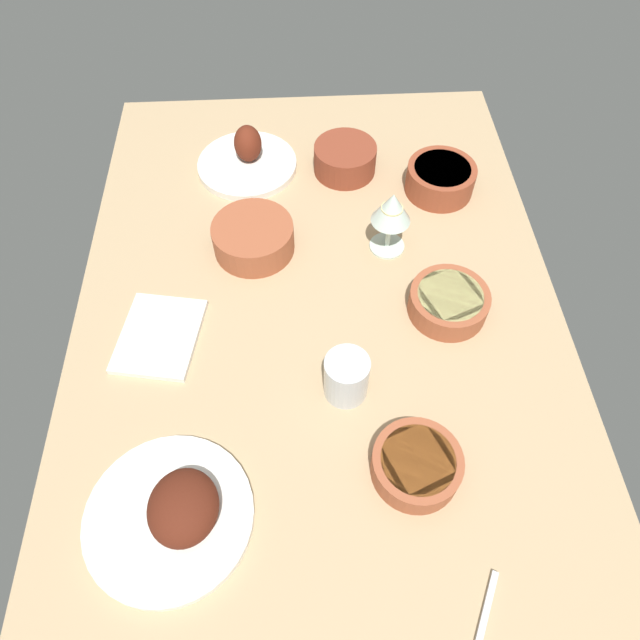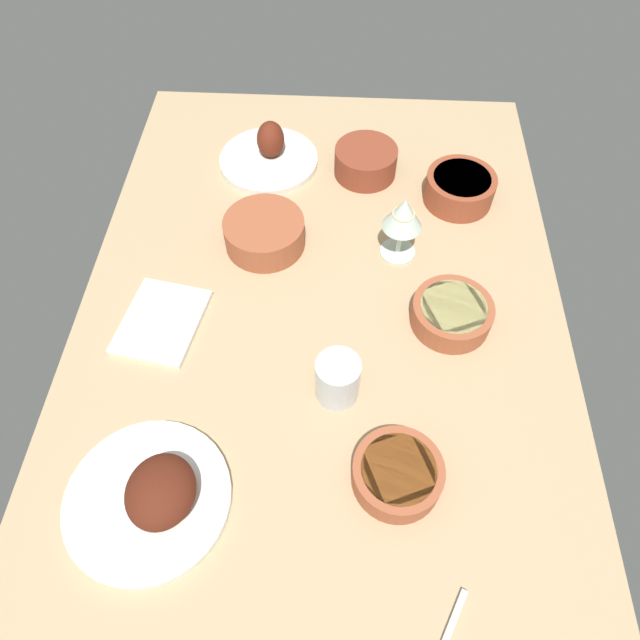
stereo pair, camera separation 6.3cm
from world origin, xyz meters
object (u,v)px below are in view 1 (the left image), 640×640
(wine_glass, at_px, (392,211))
(fork_loose, at_px, (479,639))
(bowl_onions, at_px, (440,178))
(plate_near_viewer, at_px, (175,513))
(bowl_sauce, at_px, (345,158))
(folded_napkin, at_px, (160,336))
(bowl_cream, at_px, (253,237))
(water_tumbler, at_px, (346,377))
(plate_center_main, at_px, (247,158))
(bowl_potatoes, at_px, (449,302))
(bowl_soup, at_px, (416,465))

(wine_glass, relative_size, fork_loose, 0.78)
(bowl_onions, bearing_deg, plate_near_viewer, 143.31)
(bowl_sauce, xyz_separation_m, bowl_onions, (-0.08, -0.20, -0.00))
(bowl_onions, distance_m, folded_napkin, 0.67)
(plate_near_viewer, bearing_deg, bowl_cream, -11.45)
(bowl_cream, bearing_deg, wine_glass, -92.12)
(bowl_onions, height_order, water_tumbler, water_tumbler)
(plate_near_viewer, distance_m, bowl_sauce, 0.81)
(plate_center_main, xyz_separation_m, bowl_sauce, (-0.03, -0.22, 0.01))
(wine_glass, bearing_deg, bowl_potatoes, -150.95)
(plate_near_viewer, distance_m, bowl_potatoes, 0.58)
(plate_near_viewer, relative_size, wine_glass, 1.78)
(bowl_potatoes, relative_size, bowl_sauce, 1.06)
(plate_near_viewer, bearing_deg, water_tumbler, -52.94)
(plate_center_main, distance_m, bowl_cream, 0.25)
(bowl_cream, xyz_separation_m, wine_glass, (-0.01, -0.27, 0.07))
(plate_center_main, relative_size, bowl_cream, 1.38)
(bowl_soup, bearing_deg, folded_napkin, 57.25)
(bowl_onions, relative_size, water_tumbler, 1.65)
(folded_napkin, bearing_deg, water_tumbler, -110.83)
(folded_napkin, bearing_deg, plate_near_viewer, -169.36)
(plate_center_main, bearing_deg, fork_loose, -161.54)
(water_tumbler, xyz_separation_m, fork_loose, (-0.38, -0.15, -0.04))
(folded_napkin, height_order, fork_loose, folded_napkin)
(bowl_cream, distance_m, fork_loose, 0.77)
(plate_center_main, bearing_deg, folded_napkin, 161.72)
(bowl_onions, xyz_separation_m, wine_glass, (-0.16, 0.13, 0.07))
(bowl_cream, xyz_separation_m, folded_napkin, (-0.21, 0.17, -0.03))
(bowl_soup, distance_m, water_tumbler, 0.18)
(plate_near_viewer, height_order, folded_napkin, plate_near_viewer)
(bowl_sauce, relative_size, bowl_cream, 0.85)
(folded_napkin, bearing_deg, bowl_potatoes, -86.48)
(bowl_sauce, relative_size, folded_napkin, 0.81)
(bowl_onions, distance_m, fork_loose, 0.86)
(bowl_potatoes, height_order, water_tumbler, water_tumbler)
(plate_near_viewer, bearing_deg, wine_glass, -35.72)
(water_tumbler, bearing_deg, folded_napkin, 69.17)
(bowl_cream, height_order, folded_napkin, bowl_cream)
(bowl_onions, xyz_separation_m, fork_loose, (-0.85, 0.09, -0.03))
(plate_center_main, relative_size, fork_loose, 1.23)
(bowl_sauce, distance_m, bowl_cream, 0.30)
(folded_napkin, bearing_deg, bowl_sauce, -40.44)
(plate_center_main, distance_m, bowl_potatoes, 0.56)
(plate_near_viewer, xyz_separation_m, folded_napkin, (0.32, 0.06, -0.02))
(bowl_onions, xyz_separation_m, bowl_cream, (-0.15, 0.40, -0.00))
(bowl_sauce, distance_m, bowl_onions, 0.21)
(bowl_potatoes, distance_m, folded_napkin, 0.52)
(bowl_onions, height_order, folded_napkin, bowl_onions)
(bowl_soup, distance_m, wine_glass, 0.47)
(bowl_potatoes, relative_size, bowl_cream, 0.90)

